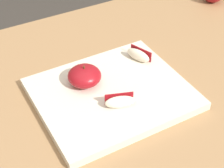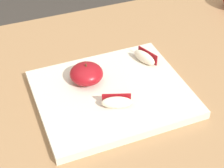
# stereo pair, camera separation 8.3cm
# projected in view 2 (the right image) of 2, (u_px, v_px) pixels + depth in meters

# --- Properties ---
(dining_table) EXTENTS (1.29, 0.79, 0.73)m
(dining_table) POSITION_uv_depth(u_px,v_px,m) (123.00, 115.00, 0.96)
(dining_table) COLOR #9E754C
(dining_table) RESTS_ON ground_plane
(cutting_board) EXTENTS (0.35, 0.29, 0.02)m
(cutting_board) POSITION_uv_depth(u_px,v_px,m) (112.00, 94.00, 0.85)
(cutting_board) COLOR beige
(cutting_board) RESTS_ON dining_table
(apple_half_skin_up) EXTENTS (0.08, 0.08, 0.05)m
(apple_half_skin_up) POSITION_uv_depth(u_px,v_px,m) (86.00, 74.00, 0.86)
(apple_half_skin_up) COLOR maroon
(apple_half_skin_up) RESTS_ON cutting_board
(apple_wedge_right) EXTENTS (0.05, 0.07, 0.03)m
(apple_wedge_right) POSITION_uv_depth(u_px,v_px,m) (145.00, 57.00, 0.92)
(apple_wedge_right) COLOR #F4EACC
(apple_wedge_right) RESTS_ON cutting_board
(apple_wedge_near_knife) EXTENTS (0.07, 0.05, 0.03)m
(apple_wedge_near_knife) POSITION_uv_depth(u_px,v_px,m) (117.00, 102.00, 0.79)
(apple_wedge_near_knife) COLOR #F4EACC
(apple_wedge_near_knife) RESTS_ON cutting_board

